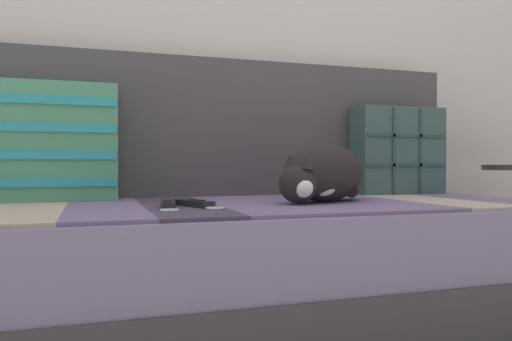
% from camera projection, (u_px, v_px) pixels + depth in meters
% --- Properties ---
extents(ground_plane, '(14.00, 14.00, 0.00)m').
position_uv_depth(ground_plane, '(252.00, 328.00, 1.48)').
color(ground_plane, '#A89E8E').
extents(couch, '(2.00, 0.90, 0.37)m').
position_uv_depth(couch, '(242.00, 261.00, 1.57)').
color(couch, '#3D3838').
rests_on(couch, ground_plane).
extents(sofa_backrest, '(1.96, 0.14, 0.52)m').
position_uv_depth(sofa_backrest, '(214.00, 128.00, 1.92)').
color(sofa_backrest, '#474242').
rests_on(sofa_backrest, couch).
extents(throw_pillow_quilted, '(0.37, 0.14, 0.35)m').
position_uv_depth(throw_pillow_quilted, '(397.00, 151.00, 2.02)').
color(throw_pillow_quilted, '#38514C').
rests_on(throw_pillow_quilted, couch).
extents(throw_pillow_striped, '(0.44, 0.14, 0.38)m').
position_uv_depth(throw_pillow_striped, '(45.00, 142.00, 1.60)').
color(throw_pillow_striped, '#4C9366').
rests_on(throw_pillow_striped, couch).
extents(sleeping_cat, '(0.38, 0.31, 0.19)m').
position_uv_depth(sleeping_cat, '(323.00, 174.00, 1.56)').
color(sleeping_cat, black).
rests_on(sleeping_cat, couch).
extents(game_remote_near, '(0.07, 0.21, 0.02)m').
position_uv_depth(game_remote_near, '(168.00, 205.00, 1.35)').
color(game_remote_near, black).
rests_on(game_remote_near, couch).
extents(game_remote_far, '(0.11, 0.20, 0.02)m').
position_uv_depth(game_remote_far, '(196.00, 204.00, 1.39)').
color(game_remote_far, black).
rests_on(game_remote_far, couch).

